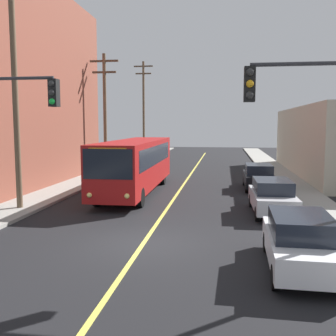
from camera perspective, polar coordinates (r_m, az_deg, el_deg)
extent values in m
plane|color=black|center=(14.03, -3.58, -10.87)|extent=(120.00, 120.00, 0.00)
cube|color=gray|center=(25.51, -15.05, -3.08)|extent=(2.50, 90.00, 0.15)
cube|color=gray|center=(23.90, 18.93, -3.83)|extent=(2.50, 90.00, 0.15)
cube|color=#D8CC4C|center=(28.55, 2.55, -2.03)|extent=(0.16, 60.00, 0.01)
cube|color=black|center=(28.51, -15.21, 0.97)|extent=(0.06, 11.44, 1.30)
cube|color=black|center=(28.40, -15.40, 7.41)|extent=(0.06, 11.44, 1.30)
cube|color=black|center=(28.65, -15.59, 13.82)|extent=(0.06, 11.44, 1.30)
cube|color=black|center=(29.26, -15.78, 20.04)|extent=(0.06, 11.44, 1.30)
cube|color=black|center=(34.52, 17.81, 1.78)|extent=(0.06, 14.56, 1.30)
cube|color=maroon|center=(23.92, -4.67, 0.73)|extent=(2.63, 12.02, 2.75)
cube|color=black|center=(18.11, -8.76, 0.56)|extent=(2.35, 0.10, 1.40)
cube|color=black|center=(29.72, -2.20, 3.04)|extent=(2.30, 0.10, 1.10)
cube|color=black|center=(24.18, -7.59, 2.00)|extent=(0.13, 10.20, 1.10)
cube|color=black|center=(23.64, -1.71, 1.96)|extent=(0.13, 10.20, 1.10)
cube|color=orange|center=(18.07, -8.79, 2.45)|extent=(1.79, 0.07, 0.30)
sphere|color=#F9D872|center=(18.54, -11.37, -3.89)|extent=(0.24, 0.24, 0.24)
sphere|color=#F9D872|center=(18.04, -6.00, -4.08)|extent=(0.24, 0.24, 0.24)
cylinder|color=black|center=(20.38, -10.29, -4.09)|extent=(0.31, 1.00, 1.00)
cylinder|color=black|center=(19.80, -4.07, -4.30)|extent=(0.31, 1.00, 1.00)
cylinder|color=black|center=(27.71, -5.36, -1.27)|extent=(0.31, 1.00, 1.00)
cylinder|color=black|center=(27.29, -0.76, -1.36)|extent=(0.31, 1.00, 1.00)
cube|color=silver|center=(11.99, 18.65, -10.86)|extent=(1.93, 4.45, 0.70)
cube|color=black|center=(11.81, 18.77, -7.85)|extent=(1.69, 2.51, 0.60)
cylinder|color=black|center=(10.59, 15.42, -15.07)|extent=(0.24, 0.65, 0.64)
cylinder|color=black|center=(13.42, 14.18, -10.43)|extent=(0.24, 0.65, 0.64)
cylinder|color=black|center=(13.64, 21.01, -10.39)|extent=(0.24, 0.65, 0.64)
cube|color=#B7B7BC|center=(18.90, 14.89, -4.49)|extent=(1.89, 4.44, 0.70)
cube|color=black|center=(18.79, 14.95, -2.54)|extent=(1.67, 2.50, 0.60)
cylinder|color=black|center=(17.42, 12.91, -6.53)|extent=(0.23, 0.64, 0.64)
cylinder|color=black|center=(17.66, 18.12, -6.51)|extent=(0.23, 0.64, 0.64)
cylinder|color=black|center=(20.34, 12.05, -4.66)|extent=(0.23, 0.64, 0.64)
cylinder|color=black|center=(20.54, 16.51, -4.67)|extent=(0.23, 0.64, 0.64)
cube|color=black|center=(25.87, 13.02, -1.57)|extent=(1.80, 4.40, 0.70)
cube|color=black|center=(25.80, 13.06, -0.14)|extent=(1.62, 2.46, 0.60)
cylinder|color=black|center=(24.39, 11.42, -2.83)|extent=(0.22, 0.64, 0.64)
cylinder|color=black|center=(24.53, 15.16, -2.87)|extent=(0.22, 0.64, 0.64)
cylinder|color=black|center=(27.35, 11.07, -1.84)|extent=(0.22, 0.64, 0.64)
cylinder|color=black|center=(27.48, 14.41, -1.89)|extent=(0.22, 0.64, 0.64)
cylinder|color=brown|center=(20.13, -21.38, 11.14)|extent=(0.28, 0.28, 11.67)
cylinder|color=brown|center=(33.31, -9.15, 7.79)|extent=(0.28, 0.28, 9.79)
cube|color=#4C3D2D|center=(33.70, -9.28, 15.11)|extent=(2.40, 0.16, 0.16)
cube|color=#4C3D2D|center=(33.57, -9.26, 13.59)|extent=(2.00, 0.16, 0.16)
cylinder|color=brown|center=(50.33, -3.56, 8.52)|extent=(0.28, 0.28, 11.89)
cube|color=#4C3D2D|center=(50.82, -3.61, 14.55)|extent=(2.40, 0.16, 0.16)
cube|color=#4C3D2D|center=(50.70, -3.60, 13.55)|extent=(2.00, 0.16, 0.16)
cylinder|color=#2D2D33|center=(16.03, -22.15, 11.97)|extent=(3.50, 0.12, 0.12)
cube|color=black|center=(15.18, -16.25, 10.44)|extent=(0.32, 0.36, 1.00)
sphere|color=#2D2D2D|center=(15.04, -16.59, 11.69)|extent=(0.22, 0.22, 0.22)
sphere|color=#2D2D2D|center=(15.01, -16.55, 10.48)|extent=(0.22, 0.22, 0.22)
sphere|color=green|center=(14.99, -16.51, 9.26)|extent=(0.22, 0.22, 0.22)
cylinder|color=#2D2D33|center=(12.08, 20.41, 14.05)|extent=(3.50, 0.12, 0.12)
cube|color=black|center=(11.78, 11.78, 11.82)|extent=(0.32, 0.36, 1.00)
sphere|color=#2D2D2D|center=(11.63, 11.87, 13.48)|extent=(0.22, 0.22, 0.22)
sphere|color=#F2A519|center=(11.59, 11.83, 11.91)|extent=(0.22, 0.22, 0.22)
sphere|color=#2D2D2D|center=(11.57, 11.80, 10.34)|extent=(0.22, 0.22, 0.22)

